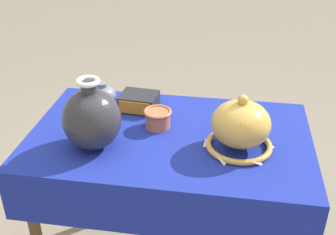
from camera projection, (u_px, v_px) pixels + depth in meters
display_table at (169, 156)px, 1.62m from camera, size 1.06×0.66×0.78m
vase_tall_bulbous at (92, 119)px, 1.46m from camera, size 0.20×0.20×0.26m
vase_dome_bell at (240, 127)px, 1.47m from camera, size 0.25×0.24×0.22m
mosaic_tile_box at (139, 101)px, 1.75m from camera, size 0.16×0.14×0.06m
jar_round_slate at (103, 96)px, 1.76m from camera, size 0.11×0.11×0.11m
cup_wide_terracotta at (158, 118)px, 1.62m from camera, size 0.11×0.11×0.07m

